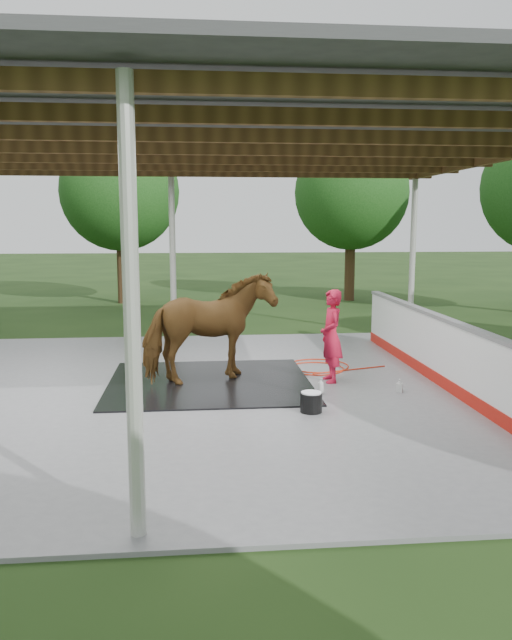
{
  "coord_description": "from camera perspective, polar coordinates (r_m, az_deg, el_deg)",
  "views": [
    {
      "loc": [
        0.53,
        -9.84,
        2.72
      ],
      "look_at": [
        1.5,
        0.24,
        1.15
      ],
      "focal_mm": 35.0,
      "sensor_mm": 36.0,
      "label": 1
    }
  ],
  "objects": [
    {
      "name": "soap_bottle_b",
      "position": [
        10.29,
        12.98,
        -5.85
      ],
      "size": [
        0.13,
        0.13,
        0.22
      ],
      "primitive_type": "imported",
      "rotation": [
        0.0,
        0.0,
        -0.43
      ],
      "color": "#338CD8",
      "rests_on": "concrete_slab"
    },
    {
      "name": "soap_bottle_a",
      "position": [
        9.95,
        5.94,
        -6.03
      ],
      "size": [
        0.12,
        0.12,
        0.26
      ],
      "primitive_type": "imported",
      "rotation": [
        0.0,
        0.0,
        0.24
      ],
      "color": "silver",
      "rests_on": "concrete_slab"
    },
    {
      "name": "tree_belt",
      "position": [
        10.8,
        -6.92,
        14.42
      ],
      "size": [
        28.0,
        28.0,
        5.8
      ],
      "color": "#382314",
      "rests_on": "ground"
    },
    {
      "name": "ground",
      "position": [
        10.22,
        -8.34,
        -6.72
      ],
      "size": [
        100.0,
        100.0,
        0.0
      ],
      "primitive_type": "plane",
      "color": "#1E3814"
    },
    {
      "name": "horse",
      "position": [
        10.45,
        -4.33,
        -0.73
      ],
      "size": [
        2.39,
        1.77,
        1.84
      ],
      "primitive_type": "imported",
      "rotation": [
        0.0,
        0.0,
        1.98
      ],
      "color": "brown",
      "rests_on": "rubber_mat"
    },
    {
      "name": "concrete_slab",
      "position": [
        10.22,
        -8.34,
        -6.59
      ],
      "size": [
        12.0,
        10.0,
        0.05
      ],
      "primitive_type": "cube",
      "color": "slate",
      "rests_on": "ground"
    },
    {
      "name": "pavilion_structure",
      "position": [
        9.93,
        -8.87,
        15.91
      ],
      "size": [
        12.6,
        10.6,
        4.05
      ],
      "color": "beige",
      "rests_on": "ground"
    },
    {
      "name": "rubber_mat",
      "position": [
        10.65,
        -4.27,
        -5.68
      ],
      "size": [
        3.38,
        3.16,
        0.03
      ],
      "primitive_type": "cube",
      "color": "black",
      "rests_on": "concrete_slab"
    },
    {
      "name": "hose_coil",
      "position": [
        11.77,
        5.62,
        -4.29
      ],
      "size": [
        1.87,
        1.34,
        0.02
      ],
      "color": "#B7270D",
      "rests_on": "concrete_slab"
    },
    {
      "name": "dasher_board",
      "position": [
        10.86,
        16.64,
        -2.87
      ],
      "size": [
        0.16,
        8.0,
        1.15
      ],
      "color": "#B4180F",
      "rests_on": "concrete_slab"
    },
    {
      "name": "handler",
      "position": [
        10.63,
        6.9,
        -1.46
      ],
      "size": [
        0.41,
        0.6,
        1.58
      ],
      "primitive_type": "imported",
      "rotation": [
        0.0,
        0.0,
        -1.51
      ],
      "color": "red",
      "rests_on": "concrete_slab"
    },
    {
      "name": "wash_bucket",
      "position": [
        9.02,
        5.07,
        -7.45
      ],
      "size": [
        0.32,
        0.32,
        0.29
      ],
      "color": "black",
      "rests_on": "concrete_slab"
    }
  ]
}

